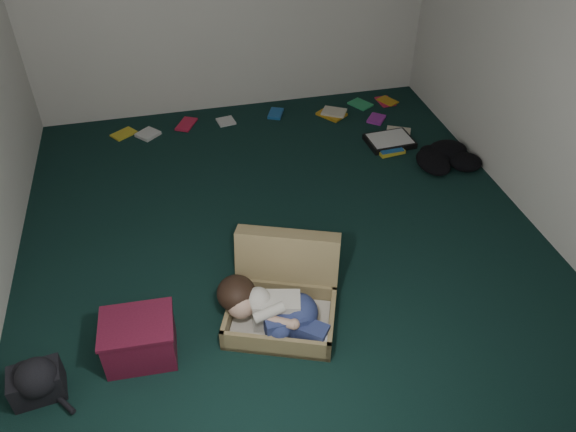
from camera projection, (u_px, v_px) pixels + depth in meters
name	position (u px, v px, depth m)	size (l,w,h in m)	color
floor	(284.00, 239.00, 4.38)	(4.50, 4.50, 0.00)	black
wall_front	(434.00, 382.00, 1.86)	(4.50, 4.50, 0.00)	silver
wall_right	(561.00, 56.00, 3.92)	(4.50, 4.50, 0.00)	silver
suitcase	(283.00, 294.00, 3.72)	(0.89, 0.88, 0.51)	#947F51
person	(272.00, 309.00, 3.56)	(0.68, 0.55, 0.32)	beige
maroon_bin	(139.00, 339.00, 3.43)	(0.45, 0.37, 0.30)	#581126
backpack	(37.00, 382.00, 3.24)	(0.36, 0.29, 0.22)	black
clothing_pile	(447.00, 157.00, 5.15)	(0.45, 0.37, 0.14)	black
paper_tray	(390.00, 141.00, 5.45)	(0.45, 0.35, 0.06)	black
book_scatter	(292.00, 122.00, 5.77)	(3.02, 1.22, 0.02)	gold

